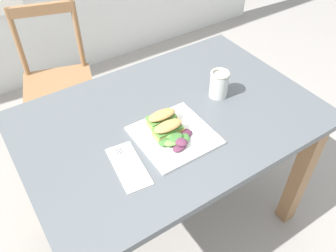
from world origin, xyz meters
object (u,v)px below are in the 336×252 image
at_px(plate_lunch, 174,135).
at_px(fork_on_napkin, 126,162).
at_px(chair_wooden_far, 58,82).
at_px(mason_jar_iced_tea, 219,85).
at_px(sandwich_half_front, 168,129).
at_px(sandwich_half_back, 162,118).
at_px(dining_table, 170,139).

distance_m(plate_lunch, fork_on_napkin, 0.22).
distance_m(chair_wooden_far, mason_jar_iced_tea, 1.06).
relative_size(sandwich_half_front, mason_jar_iced_tea, 0.98).
relative_size(chair_wooden_far, plate_lunch, 3.13).
height_order(chair_wooden_far, mason_jar_iced_tea, chair_wooden_far).
relative_size(sandwich_half_front, sandwich_half_back, 1.00).
relative_size(chair_wooden_far, mason_jar_iced_tea, 7.34).
bearing_deg(mason_jar_iced_tea, fork_on_napkin, -166.37).
xyz_separation_m(plate_lunch, mason_jar_iced_tea, (0.30, 0.10, 0.05)).
bearing_deg(sandwich_half_back, mason_jar_iced_tea, 5.26).
xyz_separation_m(dining_table, mason_jar_iced_tea, (0.25, 0.00, 0.19)).
bearing_deg(chair_wooden_far, sandwich_half_front, -82.20).
bearing_deg(mason_jar_iced_tea, plate_lunch, -160.98).
bearing_deg(dining_table, mason_jar_iced_tea, 0.12).
bearing_deg(mason_jar_iced_tea, dining_table, -179.88).
height_order(plate_lunch, mason_jar_iced_tea, mason_jar_iced_tea).
distance_m(plate_lunch, mason_jar_iced_tea, 0.32).
xyz_separation_m(sandwich_half_front, sandwich_half_back, (0.01, 0.06, 0.00)).
distance_m(dining_table, mason_jar_iced_tea, 0.31).
bearing_deg(sandwich_half_front, mason_jar_iced_tea, 16.25).
distance_m(sandwich_half_back, mason_jar_iced_tea, 0.31).
distance_m(chair_wooden_far, sandwich_half_back, 0.99).
xyz_separation_m(chair_wooden_far, sandwich_half_back, (0.15, -0.92, 0.33)).
relative_size(dining_table, sandwich_half_back, 10.36).
xyz_separation_m(dining_table, chair_wooden_far, (-0.21, 0.89, -0.16)).
xyz_separation_m(sandwich_half_front, fork_on_napkin, (-0.20, -0.03, -0.03)).
xyz_separation_m(sandwich_half_back, mason_jar_iced_tea, (0.30, 0.03, 0.02)).
xyz_separation_m(plate_lunch, sandwich_half_front, (-0.02, 0.01, 0.03)).
bearing_deg(sandwich_half_front, chair_wooden_far, 97.80).
bearing_deg(dining_table, fork_on_napkin, -155.18).
height_order(sandwich_half_front, fork_on_napkin, sandwich_half_front).
xyz_separation_m(chair_wooden_far, sandwich_half_front, (0.14, -0.99, 0.33)).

